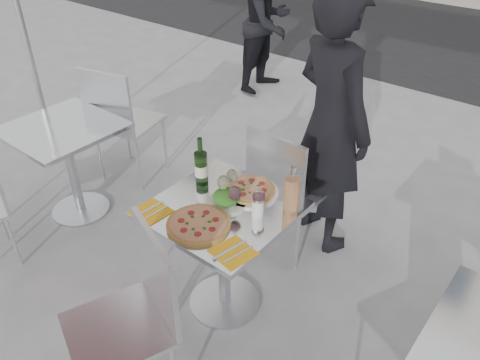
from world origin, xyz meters
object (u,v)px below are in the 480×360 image
Objects in this scene: side_chair_lfar at (119,117)px; wineglass_red_b at (259,197)px; chair_near at (136,308)px; carafe at (291,195)px; chair_far at (285,184)px; wine_bottle at (201,166)px; main_table at (223,237)px; pedestrian_a at (269,23)px; woman_diner at (331,125)px; napkin_right at (233,252)px; wineglass_white_b at (232,177)px; napkin_left at (151,212)px; wineglass_red_a at (235,194)px; side_table_left at (68,152)px; pizza_far at (251,190)px; pizza_near at (198,224)px; wineglass_white_a at (223,183)px; sugar_shaker at (258,206)px; salad_plate at (226,198)px.

side_chair_lfar reaches higher than wineglass_red_b.
carafe reaches higher than chair_near.
wine_bottle reaches higher than chair_far.
side_chair_lfar is 1.40m from wine_bottle.
main_table is 0.48× the size of pedestrian_a.
carafe is (0.27, 0.86, 0.29)m from chair_near.
woman_diner is 1.21m from napkin_right.
napkin_left is at bearing -119.44° from wineglass_white_b.
side_chair_lfar is 1.73m from wineglass_red_a.
side_table_left is 2.98m from pedestrian_a.
pizza_far is (1.87, -2.74, -0.02)m from pedestrian_a.
chair_far is 0.54× the size of woman_diner.
pedestrian_a is at bearing -23.41° from woman_diner.
napkin_right is (0.26, -0.04, -0.01)m from pizza_near.
napkin_right is (0.28, -0.85, 0.18)m from chair_far.
pedestrian_a is at bearing 119.19° from wine_bottle.
wineglass_red_b is at bearing 116.60° from napkin_right.
side_chair_lfar reaches higher than wineglass_white_a.
pedestrian_a reaches higher than wine_bottle.
wineglass_white_a is (1.52, -0.47, 0.25)m from side_chair_lfar.
pedestrian_a is at bearing 122.49° from wineglass_white_b.
wineglass_white_a is 0.41m from napkin_left.
side_table_left is at bearing 180.00° from main_table.
chair_far is at bearing 85.75° from wineglass_white_b.
side_table_left is 4.76× the size of wineglass_white_a.
sugar_shaker is (-0.13, -0.12, -0.06)m from carafe.
main_table is 0.25m from salad_plate.
chair_near is 4.08m from pedestrian_a.
wineglass_white_a is at bearing 117.51° from chair_near.
chair_far is 3.27× the size of wine_bottle.
main_table is 0.33m from wineglass_red_a.
pedestrian_a is at bearing 138.65° from chair_near.
wine_bottle is 0.56m from carafe.
wineglass_white_b and wineglass_red_b have the same top height.
pizza_far is at bearing 7.57° from side_table_left.
side_table_left is 2.28× the size of pizza_near.
wineglass_red_a is at bearing 139.55° from napkin_right.
wineglass_red_b is at bearing -3.63° from wine_bottle.
wineglass_red_b is at bearing 72.06° from sugar_shaker.
napkin_left is at bearing -142.82° from wineglass_red_b.
main_table is 1.50m from side_table_left.
wineglass_white_b is at bearing 141.75° from napkin_right.
napkin_left is at bearing -164.75° from pizza_near.
pizza_far is 2.01× the size of wineglass_white_a.
napkin_right is at bearing -33.29° from wine_bottle.
chair_far is 0.95× the size of side_chair_lfar.
side_chair_lfar reaches higher than napkin_right.
salad_plate reaches higher than pizza_near.
pedestrian_a is 7.38× the size of napkin_right.
napkin_right is (0.23, 0.43, 0.17)m from chair_near.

